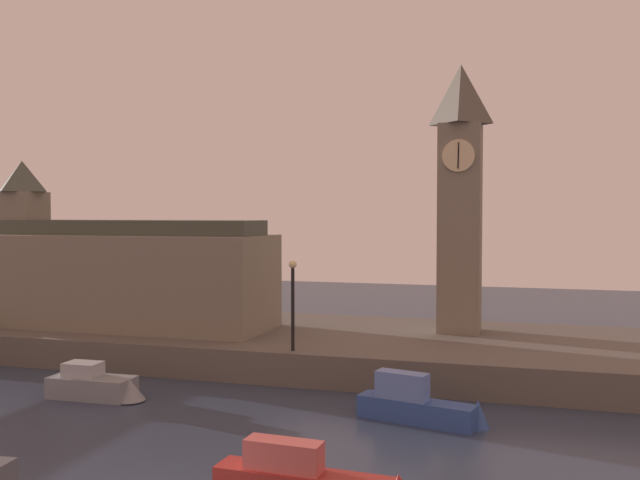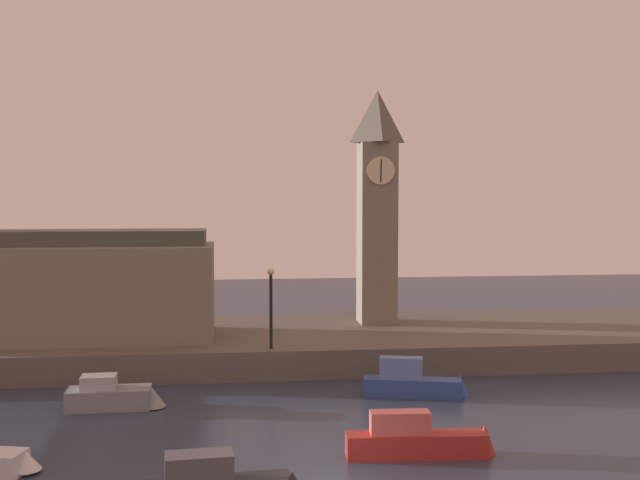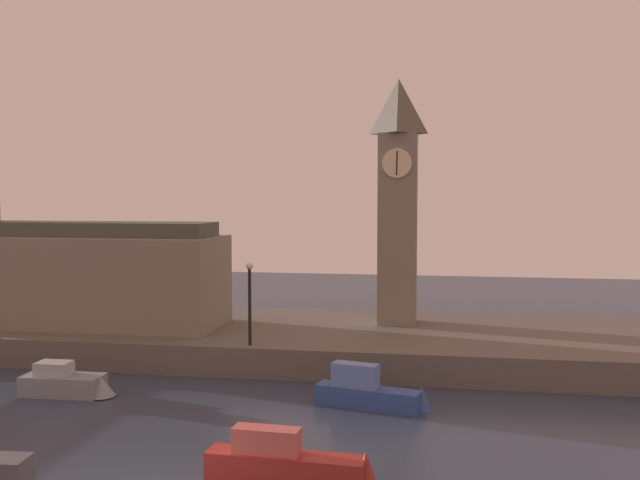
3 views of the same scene
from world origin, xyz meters
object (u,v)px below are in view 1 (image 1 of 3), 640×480
clock_tower (460,194)px  streetlamp (293,295)px  boat_cruiser_grey (99,385)px  parliament_hall (119,273)px  boat_tour_blue (422,406)px

clock_tower → streetlamp: size_ratio=3.40×
clock_tower → boat_cruiser_grey: bearing=-138.9°
clock_tower → parliament_hall: clock_tower is taller
streetlamp → clock_tower: bearing=47.1°
clock_tower → streetlamp: clock_tower is taller
parliament_hall → boat_tour_blue: (17.92, -8.20, -3.79)m
boat_cruiser_grey → boat_tour_blue: boat_tour_blue is taller
boat_tour_blue → streetlamp: bearing=146.7°
parliament_hall → streetlamp: (11.47, -3.96, -0.39)m
boat_tour_blue → clock_tower: bearing=88.6°
streetlamp → boat_tour_blue: 8.43m
clock_tower → boat_cruiser_grey: size_ratio=3.28×
parliament_hall → boat_tour_blue: size_ratio=3.18×
streetlamp → parliament_hall: bearing=160.9°
boat_tour_blue → boat_cruiser_grey: bearing=-178.1°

